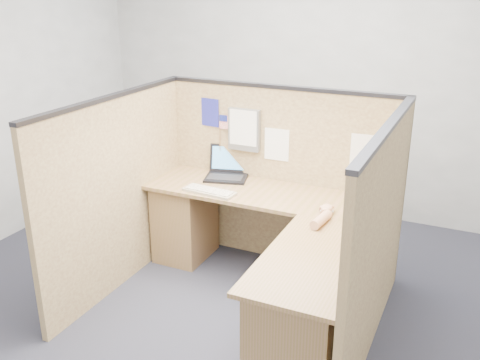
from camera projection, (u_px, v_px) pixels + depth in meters
The scene contains 13 objects.
floor at pixel (229, 315), 3.93m from camera, with size 5.00×5.00×0.00m, color #20212E.
wall_back at pixel (326, 78), 5.36m from camera, with size 5.00×5.00×0.00m, color #989B9D.
cubicle_partitions at pixel (253, 199), 4.02m from camera, with size 2.06×1.83×1.53m.
l_desk at pixel (267, 256), 3.96m from camera, with size 1.95×1.75×0.73m.
laptop at pixel (230, 170), 4.57m from camera, with size 0.40×0.41×0.25m.
keyboard at pixel (209, 191), 4.23m from camera, with size 0.44×0.19×0.03m.
mouse at pixel (327, 211), 3.85m from camera, with size 0.10×0.06×0.04m, color #B6B6BB.
hand_forearm at pixel (323, 216), 3.73m from camera, with size 0.10×0.37×0.08m.
blue_poster at pixel (210, 112), 4.57m from camera, with size 0.18×0.00×0.24m, color navy.
american_flag at pixel (227, 124), 4.52m from camera, with size 0.19×0.01×0.33m.
file_holder at pixel (244, 130), 4.45m from camera, with size 0.28×0.05×0.35m.
paper_left at pixel (277, 145), 4.40m from camera, with size 0.21×0.00×0.27m, color white.
paper_right at pixel (365, 153), 4.10m from camera, with size 0.22×0.00×0.29m, color white.
Camera 1 is at (1.48, -2.99, 2.30)m, focal length 40.00 mm.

